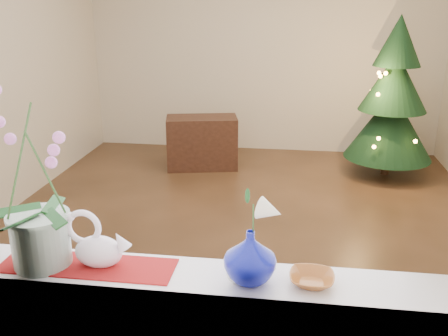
% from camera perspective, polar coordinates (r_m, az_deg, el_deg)
% --- Properties ---
extents(ground, '(5.00, 5.00, 0.00)m').
position_cam_1_polar(ground, '(4.48, 2.09, -6.76)').
color(ground, '#322214').
rests_on(ground, ground).
extents(wall_back, '(4.50, 0.10, 2.70)m').
position_cam_1_polar(wall_back, '(6.57, 4.58, 13.60)').
color(wall_back, beige).
rests_on(wall_back, ground).
extents(wall_front, '(4.50, 0.10, 2.70)m').
position_cam_1_polar(wall_front, '(1.68, -6.31, -1.43)').
color(wall_front, beige).
rests_on(wall_front, ground).
extents(windowsill, '(2.20, 0.26, 0.04)m').
position_cam_1_polar(windowsill, '(1.99, -4.92, -12.38)').
color(windowsill, white).
rests_on(windowsill, window_apron).
extents(window_frame, '(2.22, 0.06, 1.60)m').
position_cam_1_polar(window_frame, '(1.63, -6.49, 10.60)').
color(window_frame, white).
rests_on(window_frame, windowsill).
extents(runner, '(0.70, 0.20, 0.01)m').
position_cam_1_polar(runner, '(2.09, -15.33, -10.70)').
color(runner, maroon).
rests_on(runner, windowsill).
extents(orchid_pot, '(0.28, 0.28, 0.72)m').
position_cam_1_polar(orchid_pot, '(2.02, -20.98, -1.32)').
color(orchid_pot, silver).
rests_on(orchid_pot, windowsill).
extents(swan, '(0.29, 0.19, 0.22)m').
position_cam_1_polar(swan, '(2.04, -14.23, -7.99)').
color(swan, white).
rests_on(swan, windowsill).
extents(blue_vase, '(0.24, 0.24, 0.24)m').
position_cam_1_polar(blue_vase, '(1.87, 3.00, -9.64)').
color(blue_vase, '#060C73').
rests_on(blue_vase, windowsill).
extents(lily, '(0.13, 0.07, 0.18)m').
position_cam_1_polar(lily, '(1.78, 3.11, -3.79)').
color(lily, white).
rests_on(lily, blue_vase).
extents(paperweight, '(0.10, 0.10, 0.08)m').
position_cam_1_polar(paperweight, '(1.90, 1.48, -11.92)').
color(paperweight, silver).
rests_on(paperweight, windowsill).
extents(amber_dish, '(0.15, 0.15, 0.04)m').
position_cam_1_polar(amber_dish, '(1.93, 9.99, -12.47)').
color(amber_dish, '#9A5623').
rests_on(amber_dish, windowsill).
extents(xmas_tree, '(1.20, 1.20, 1.79)m').
position_cam_1_polar(xmas_tree, '(5.88, 18.73, 7.61)').
color(xmas_tree, black).
rests_on(xmas_tree, ground).
extents(side_table, '(0.89, 0.57, 0.62)m').
position_cam_1_polar(side_table, '(5.96, -2.53, 2.93)').
color(side_table, black).
rests_on(side_table, ground).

